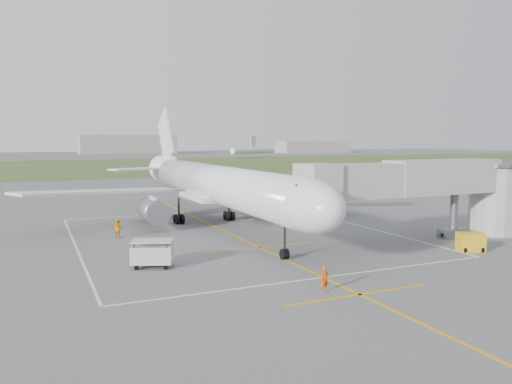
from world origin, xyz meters
name	(u,v)px	position (x,y,z in m)	size (l,w,h in m)	color
ground	(219,228)	(0.00, 0.00, 0.00)	(700.00, 700.00, 0.00)	#535355
grass_strip	(87,166)	(0.00, 130.00, 0.01)	(700.00, 120.00, 0.02)	#3E5525
apron_markings	(240,238)	(0.00, -5.82, 0.01)	(28.20, 60.00, 0.01)	orange
airliner	(216,185)	(0.00, 0.75, 4.39)	(38.93, 46.75, 13.52)	silver
jet_bridge	(436,187)	(15.72, -13.50, 4.74)	(23.40, 5.00, 7.20)	gray
gpu_unit	(471,242)	(14.98, -18.28, 0.74)	(2.36, 2.03, 1.51)	gold
baggage_cart	(152,253)	(-9.62, -12.80, 1.00)	(3.25, 2.64, 1.96)	#BDBDBD
ramp_worker_nose	(325,279)	(-1.59, -22.70, 0.78)	(0.57, 0.37, 1.56)	#EE4507
ramp_worker_wing	(118,228)	(-10.09, -0.63, 0.85)	(0.82, 0.64, 1.69)	orange
distant_hangars	(32,146)	(-16.15, 265.19, 5.17)	(345.00, 49.00, 12.00)	gray
distant_aircraft	(85,153)	(3.53, 173.26, 3.59)	(193.43, 48.70, 8.85)	silver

